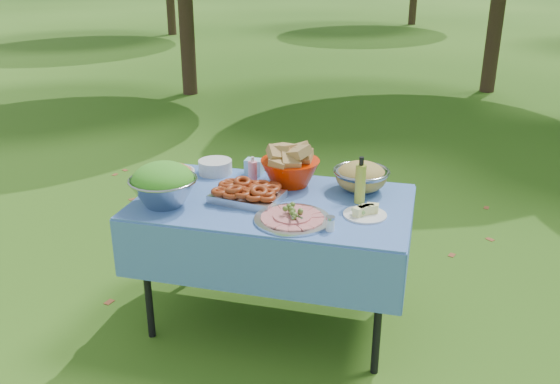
# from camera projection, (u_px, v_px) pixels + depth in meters

# --- Properties ---
(ground) EXTENTS (80.00, 80.00, 0.00)m
(ground) POSITION_uv_depth(u_px,v_px,m) (274.00, 320.00, 3.47)
(ground) COLOR #15370A
(ground) RESTS_ON ground
(picnic_table) EXTENTS (1.46, 0.86, 0.76)m
(picnic_table) POSITION_uv_depth(u_px,v_px,m) (273.00, 263.00, 3.33)
(picnic_table) COLOR #84C1FF
(picnic_table) RESTS_ON ground
(salad_bowl) EXTENTS (0.36, 0.36, 0.23)m
(salad_bowl) POSITION_uv_depth(u_px,v_px,m) (163.00, 184.00, 3.08)
(salad_bowl) COLOR #959A9E
(salad_bowl) RESTS_ON picnic_table
(pasta_bowl_white) EXTENTS (0.24, 0.24, 0.13)m
(pasta_bowl_white) POSITION_uv_depth(u_px,v_px,m) (174.00, 175.00, 3.36)
(pasta_bowl_white) COLOR white
(pasta_bowl_white) RESTS_ON picnic_table
(plate_stack) EXTENTS (0.24, 0.24, 0.08)m
(plate_stack) POSITION_uv_depth(u_px,v_px,m) (215.00, 167.00, 3.56)
(plate_stack) COLOR white
(plate_stack) RESTS_ON picnic_table
(wipes_box) EXTENTS (0.11, 0.08, 0.09)m
(wipes_box) POSITION_uv_depth(u_px,v_px,m) (254.00, 167.00, 3.54)
(wipes_box) COLOR #93D9F4
(wipes_box) RESTS_ON picnic_table
(sanitizer_bottle) EXTENTS (0.07, 0.07, 0.15)m
(sanitizer_bottle) POSITION_uv_depth(u_px,v_px,m) (253.00, 169.00, 3.42)
(sanitizer_bottle) COLOR pink
(sanitizer_bottle) RESTS_ON picnic_table
(bread_bowl) EXTENTS (0.37, 0.37, 0.22)m
(bread_bowl) POSITION_uv_depth(u_px,v_px,m) (290.00, 166.00, 3.36)
(bread_bowl) COLOR red
(bread_bowl) RESTS_ON picnic_table
(pasta_bowl_steel) EXTENTS (0.36, 0.36, 0.16)m
(pasta_bowl_steel) POSITION_uv_depth(u_px,v_px,m) (361.00, 176.00, 3.29)
(pasta_bowl_steel) COLOR #959A9E
(pasta_bowl_steel) RESTS_ON picnic_table
(fried_tray) EXTENTS (0.40, 0.31, 0.08)m
(fried_tray) POSITION_uv_depth(u_px,v_px,m) (247.00, 193.00, 3.17)
(fried_tray) COLOR #B5B5BA
(fried_tray) RESTS_ON picnic_table
(charcuterie_platter) EXTENTS (0.47, 0.47, 0.09)m
(charcuterie_platter) POSITION_uv_depth(u_px,v_px,m) (292.00, 212.00, 2.92)
(charcuterie_platter) COLOR silver
(charcuterie_platter) RESTS_ON picnic_table
(oil_bottle) EXTENTS (0.07, 0.07, 0.26)m
(oil_bottle) POSITION_uv_depth(u_px,v_px,m) (361.00, 180.00, 3.11)
(oil_bottle) COLOR #A5B335
(oil_bottle) RESTS_ON picnic_table
(cheese_plate) EXTENTS (0.25, 0.25, 0.06)m
(cheese_plate) POSITION_uv_depth(u_px,v_px,m) (365.00, 210.00, 2.98)
(cheese_plate) COLOR white
(cheese_plate) RESTS_ON picnic_table
(shaker) EXTENTS (0.05, 0.05, 0.07)m
(shaker) POSITION_uv_depth(u_px,v_px,m) (330.00, 224.00, 2.82)
(shaker) COLOR white
(shaker) RESTS_ON picnic_table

